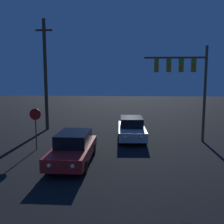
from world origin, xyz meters
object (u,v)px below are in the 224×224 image
(traffic_signal_mast, at_px, (186,76))
(utility_pole, at_px, (45,74))
(stop_sign, at_px, (36,121))
(car_far, at_px, (132,128))
(car_near, at_px, (73,148))

(traffic_signal_mast, bearing_deg, utility_pole, 161.92)
(traffic_signal_mast, relative_size, stop_sign, 2.56)
(car_far, relative_size, traffic_signal_mast, 0.75)
(car_near, height_order, traffic_signal_mast, traffic_signal_mast)
(car_far, height_order, stop_sign, stop_sign)
(car_far, distance_m, stop_sign, 6.70)
(car_near, bearing_deg, utility_pole, -63.66)
(traffic_signal_mast, distance_m, utility_pole, 11.37)
(car_far, bearing_deg, traffic_signal_mast, 170.88)
(car_far, height_order, utility_pole, utility_pole)
(stop_sign, xyz_separation_m, utility_pole, (-1.30, 6.14, 2.96))
(utility_pole, bearing_deg, car_far, -23.10)
(traffic_signal_mast, bearing_deg, car_far, 172.64)
(car_near, distance_m, car_far, 6.15)
(car_far, relative_size, stop_sign, 1.92)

